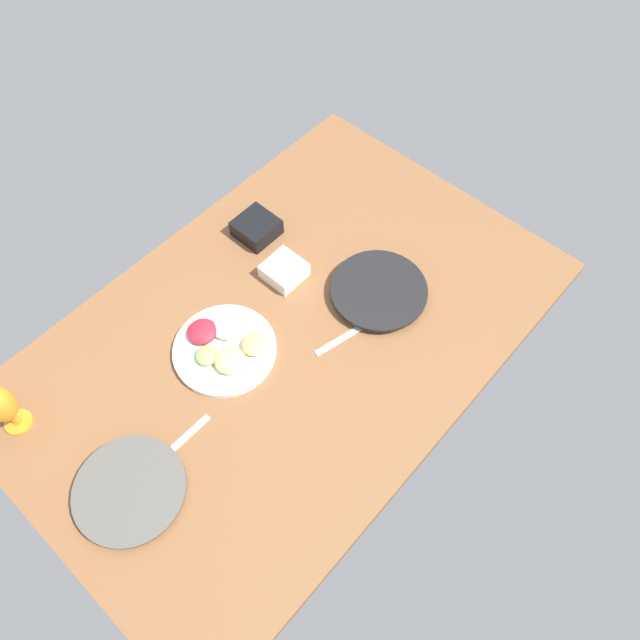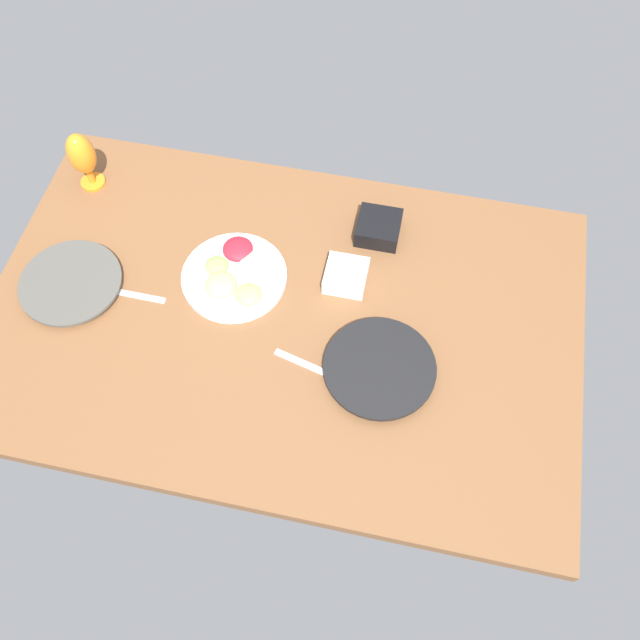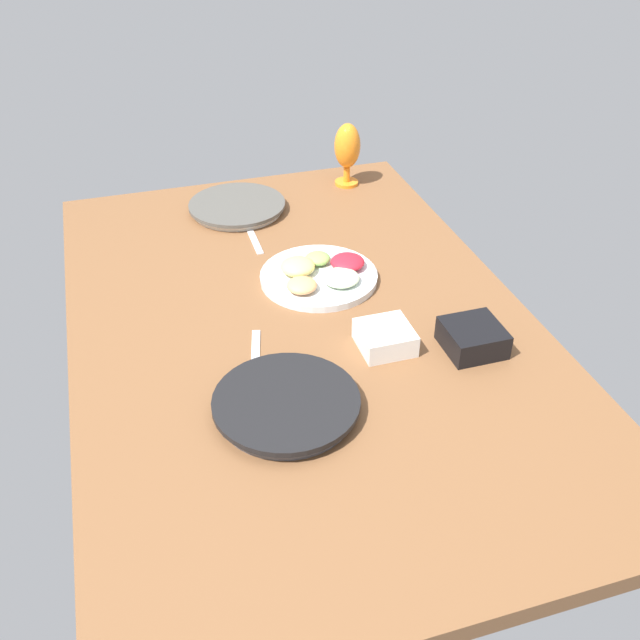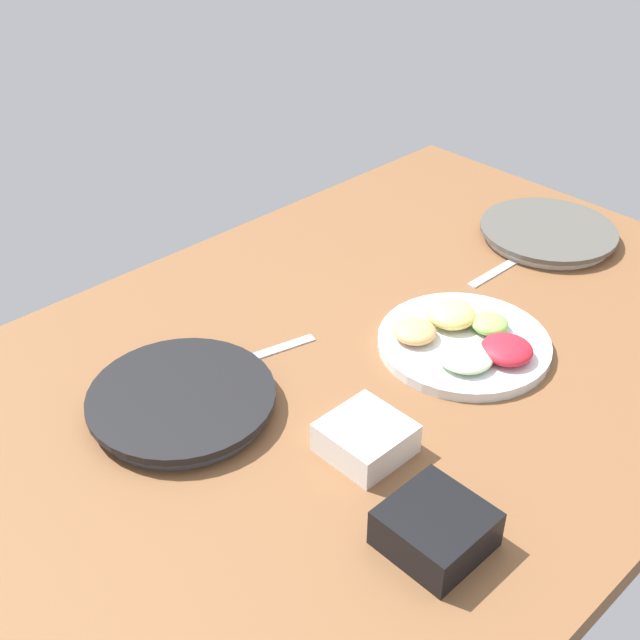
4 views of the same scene
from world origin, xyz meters
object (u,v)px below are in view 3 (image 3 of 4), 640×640
object	(u,v)px
dinner_plate_left	(286,405)
fruit_platter	(320,274)
hurricane_glass_orange	(347,148)
square_bowl_white	(385,337)
dinner_plate_right	(237,207)
square_bowl_black	(473,336)

from	to	relation	value
dinner_plate_left	fruit_platter	world-z (taller)	fruit_platter
hurricane_glass_orange	square_bowl_white	xyz separation A→B (cm)	(-81.67, 18.93, -9.01)
dinner_plate_right	square_bowl_white	bearing A→B (deg)	-166.56
dinner_plate_left	square_bowl_black	world-z (taller)	square_bowl_black
square_bowl_white	dinner_plate_left	bearing A→B (deg)	117.92
dinner_plate_right	fruit_platter	bearing A→B (deg)	-164.60
dinner_plate_left	square_bowl_white	size ratio (longest dim) A/B	2.55
fruit_platter	square_bowl_white	distance (cm)	30.62
hurricane_glass_orange	dinner_plate_left	bearing A→B (deg)	154.86
dinner_plate_left	square_bowl_black	size ratio (longest dim) A/B	2.37
square_bowl_black	dinner_plate_left	bearing A→B (deg)	99.89
dinner_plate_left	square_bowl_white	world-z (taller)	square_bowl_white
fruit_platter	square_bowl_black	bearing A→B (deg)	-146.96
dinner_plate_right	fruit_platter	world-z (taller)	fruit_platter
square_bowl_black	hurricane_glass_orange	bearing A→B (deg)	-0.67
fruit_platter	square_bowl_black	world-z (taller)	square_bowl_black
fruit_platter	square_bowl_white	xyz separation A→B (cm)	(-30.09, -5.61, 0.93)
fruit_platter	hurricane_glass_orange	bearing A→B (deg)	-25.44
square_bowl_black	square_bowl_white	world-z (taller)	square_bowl_black
square_bowl_white	fruit_platter	bearing A→B (deg)	10.56
hurricane_glass_orange	fruit_platter	bearing A→B (deg)	154.56
dinner_plate_left	dinner_plate_right	size ratio (longest dim) A/B	1.03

